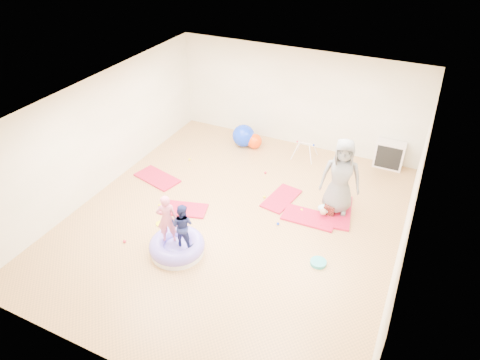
% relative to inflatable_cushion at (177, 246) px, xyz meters
% --- Properties ---
extents(room, '(7.01, 8.01, 2.81)m').
position_rel_inflatable_cushion_xyz_m(room, '(0.60, 1.43, 1.26)').
color(room, tan).
rests_on(room, ground).
extents(gym_mat_front_left, '(1.17, 0.80, 0.04)m').
position_rel_inflatable_cushion_xyz_m(gym_mat_front_left, '(-0.62, 1.25, -0.12)').
color(gym_mat_front_left, '#B50727').
rests_on(gym_mat_front_left, ground).
extents(gym_mat_mid_left, '(1.30, 0.87, 0.05)m').
position_rel_inflatable_cushion_xyz_m(gym_mat_mid_left, '(-1.93, 2.08, -0.11)').
color(gym_mat_mid_left, '#B50727').
rests_on(gym_mat_mid_left, ground).
extents(gym_mat_center_back, '(0.73, 1.18, 0.05)m').
position_rel_inflatable_cushion_xyz_m(gym_mat_center_back, '(1.29, 2.62, -0.12)').
color(gym_mat_center_back, '#B50727').
rests_on(gym_mat_center_back, ground).
extents(gym_mat_right, '(1.21, 0.63, 0.05)m').
position_rel_inflatable_cushion_xyz_m(gym_mat_right, '(2.12, 2.20, -0.11)').
color(gym_mat_right, '#B50727').
rests_on(gym_mat_right, ground).
extents(gym_mat_rear_right, '(0.85, 1.38, 0.05)m').
position_rel_inflatable_cushion_xyz_m(gym_mat_rear_right, '(2.62, 2.70, -0.11)').
color(gym_mat_rear_right, '#B50727').
rests_on(gym_mat_rear_right, ground).
extents(inflatable_cushion, '(1.14, 1.14, 0.36)m').
position_rel_inflatable_cushion_xyz_m(inflatable_cushion, '(0.00, 0.00, 0.00)').
color(inflatable_cushion, white).
rests_on(inflatable_cushion, ground).
extents(child_pink, '(0.48, 0.43, 1.10)m').
position_rel_inflatable_cushion_xyz_m(child_pink, '(-0.16, -0.02, 0.74)').
color(child_pink, pink).
rests_on(child_pink, inflatable_cushion).
extents(child_navy, '(0.49, 0.40, 0.96)m').
position_rel_inflatable_cushion_xyz_m(child_navy, '(0.17, 0.01, 0.67)').
color(child_navy, navy).
rests_on(child_navy, inflatable_cushion).
extents(adult_caregiver, '(0.99, 0.76, 1.81)m').
position_rel_inflatable_cushion_xyz_m(adult_caregiver, '(2.59, 2.72, 0.82)').
color(adult_caregiver, slate).
rests_on(adult_caregiver, gym_mat_rear_right).
extents(infant, '(0.33, 0.34, 0.20)m').
position_rel_inflatable_cushion_xyz_m(infant, '(2.39, 2.47, 0.01)').
color(infant, '#B3E7FB').
rests_on(infant, gym_mat_rear_right).
extents(ball_pit_balls, '(4.50, 3.82, 0.07)m').
position_rel_inflatable_cushion_xyz_m(ball_pit_balls, '(0.69, 2.33, -0.11)').
color(ball_pit_balls, '#FFF011').
rests_on(ball_pit_balls, ground).
extents(exercise_ball_blue, '(0.64, 0.64, 0.64)m').
position_rel_inflatable_cushion_xyz_m(exercise_ball_blue, '(-0.66, 4.64, 0.18)').
color(exercise_ball_blue, '#0F33DD').
rests_on(exercise_ball_blue, ground).
extents(exercise_ball_orange, '(0.43, 0.43, 0.43)m').
position_rel_inflatable_cushion_xyz_m(exercise_ball_orange, '(-0.32, 4.65, 0.08)').
color(exercise_ball_orange, '#FF3E05').
rests_on(exercise_ball_orange, ground).
extents(infant_play_gym, '(0.63, 0.59, 0.48)m').
position_rel_inflatable_cushion_xyz_m(infant_play_gym, '(1.18, 4.71, 0.18)').
color(infant_play_gym, white).
rests_on(infant_play_gym, ground).
extents(cube_shelf, '(0.74, 0.36, 0.74)m').
position_rel_inflatable_cushion_xyz_m(cube_shelf, '(3.34, 5.22, 0.23)').
color(cube_shelf, white).
rests_on(cube_shelf, ground).
extents(balance_disc, '(0.32, 0.32, 0.07)m').
position_rel_inflatable_cushion_xyz_m(balance_disc, '(2.72, 0.89, -0.10)').
color(balance_disc, teal).
rests_on(balance_disc, ground).
extents(backpack, '(0.24, 0.15, 0.28)m').
position_rel_inflatable_cushion_xyz_m(backpack, '(2.49, 2.49, -0.00)').
color(backpack, '#9F3024').
rests_on(backpack, ground).
extents(yellow_toy, '(0.20, 0.20, 0.03)m').
position_rel_inflatable_cushion_xyz_m(yellow_toy, '(-0.82, 0.58, -0.12)').
color(yellow_toy, '#FFF011').
rests_on(yellow_toy, ground).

